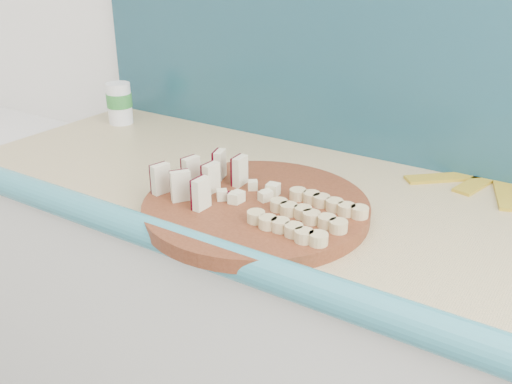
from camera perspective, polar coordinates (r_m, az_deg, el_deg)
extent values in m
cube|color=#D2B57A|center=(1.11, 18.58, -4.40)|extent=(2.20, 0.60, 0.03)
cube|color=teal|center=(0.86, 13.01, -12.69)|extent=(2.20, 0.06, 0.03)
cube|color=teal|center=(1.29, 23.69, 11.46)|extent=(2.20, 0.02, 0.50)
cylinder|color=#4F2311|center=(1.10, 0.00, -1.60)|extent=(0.48, 0.48, 0.03)
cube|color=beige|center=(1.13, -9.48, 1.30)|extent=(0.02, 0.04, 0.06)
cube|color=#420410|center=(1.14, -9.81, 1.42)|extent=(0.01, 0.04, 0.06)
cube|color=beige|center=(1.16, -6.47, 2.06)|extent=(0.02, 0.04, 0.06)
cube|color=#420410|center=(1.16, -6.81, 2.17)|extent=(0.01, 0.04, 0.06)
cube|color=beige|center=(1.19, -3.61, 2.77)|extent=(0.02, 0.04, 0.06)
cube|color=#420410|center=(1.20, -3.96, 2.88)|extent=(0.01, 0.04, 0.06)
cube|color=beige|center=(1.09, -7.54, 0.59)|extent=(0.02, 0.04, 0.06)
cube|color=#420410|center=(1.10, -7.90, 0.72)|extent=(0.01, 0.04, 0.06)
cube|color=beige|center=(1.12, -4.48, 1.38)|extent=(0.02, 0.04, 0.06)
cube|color=#420410|center=(1.13, -4.85, 1.51)|extent=(0.01, 0.04, 0.06)
cube|color=beige|center=(1.15, -1.59, 2.13)|extent=(0.02, 0.04, 0.06)
cube|color=#420410|center=(1.16, -1.95, 2.25)|extent=(0.01, 0.04, 0.06)
cube|color=beige|center=(1.06, -5.47, -0.18)|extent=(0.02, 0.04, 0.06)
cube|color=#420410|center=(1.06, -5.85, -0.04)|extent=(0.01, 0.04, 0.06)
cube|color=#F6EEC4|center=(1.10, -0.68, -0.20)|extent=(0.02, 0.02, 0.02)
cube|color=#F6EEC4|center=(1.10, -0.13, -0.04)|extent=(0.02, 0.02, 0.02)
cube|color=#420410|center=(1.12, -0.18, 0.35)|extent=(0.02, 0.02, 0.02)
cube|color=#F6EEC4|center=(1.11, -1.10, 0.16)|extent=(0.02, 0.02, 0.02)
cube|color=#F6EEC4|center=(1.11, -1.82, 0.19)|extent=(0.02, 0.02, 0.02)
cube|color=#F6EEC4|center=(1.10, -2.52, -0.14)|extent=(0.02, 0.02, 0.02)
cube|color=#F6EEC4|center=(1.09, -1.50, -0.30)|extent=(0.02, 0.02, 0.02)
cube|color=#F6EEC4|center=(1.08, -0.96, -0.56)|extent=(0.02, 0.02, 0.02)
cylinder|color=#CEB67E|center=(1.01, 0.03, -2.51)|extent=(0.03, 0.03, 0.02)
cylinder|color=#CEB67E|center=(0.99, 1.19, -2.94)|extent=(0.03, 0.03, 0.02)
cylinder|color=#CEB67E|center=(0.98, 2.39, -3.38)|extent=(0.03, 0.03, 0.02)
cylinder|color=#CEB67E|center=(0.97, 3.62, -3.83)|extent=(0.03, 0.03, 0.02)
cylinder|color=#CEB67E|center=(0.95, 4.89, -4.29)|extent=(0.03, 0.03, 0.02)
cylinder|color=#CEB67E|center=(0.94, 6.19, -4.76)|extent=(0.03, 0.03, 0.02)
cylinder|color=#CEB67E|center=(1.06, 2.28, -1.28)|extent=(0.03, 0.03, 0.02)
cylinder|color=#CEB67E|center=(1.04, 3.42, -1.67)|extent=(0.03, 0.03, 0.02)
cylinder|color=#CEB67E|center=(1.03, 4.59, -2.07)|extent=(0.03, 0.03, 0.02)
cylinder|color=#CEB67E|center=(1.02, 5.79, -2.48)|extent=(0.03, 0.03, 0.02)
cylinder|color=#CEB67E|center=(1.00, 7.03, -2.90)|extent=(0.03, 0.03, 0.02)
cylinder|color=#CEB67E|center=(0.99, 8.29, -3.33)|extent=(0.03, 0.03, 0.02)
cylinder|color=#CEB67E|center=(1.10, 4.33, -0.15)|extent=(0.03, 0.03, 0.02)
cylinder|color=#CEB67E|center=(1.09, 5.45, -0.51)|extent=(0.03, 0.03, 0.02)
cylinder|color=#CEB67E|center=(1.08, 6.59, -0.87)|extent=(0.03, 0.03, 0.02)
cylinder|color=#CEB67E|center=(1.07, 7.76, -1.25)|extent=(0.03, 0.03, 0.02)
cylinder|color=#CEB67E|center=(1.05, 8.96, -1.63)|extent=(0.03, 0.03, 0.02)
cylinder|color=#CEB67E|center=(1.04, 10.19, -2.03)|extent=(0.03, 0.03, 0.02)
cylinder|color=white|center=(1.68, -13.49, 8.61)|extent=(0.07, 0.07, 0.12)
cylinder|color=#318838|center=(1.68, -13.52, 8.93)|extent=(0.07, 0.07, 0.04)
cube|color=gold|center=(1.33, 18.48, 1.38)|extent=(0.16, 0.15, 0.01)
cube|color=gold|center=(1.34, 21.56, 1.05)|extent=(0.08, 0.19, 0.01)
cube|color=gold|center=(1.30, 23.66, 0.00)|extent=(0.09, 0.19, 0.01)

